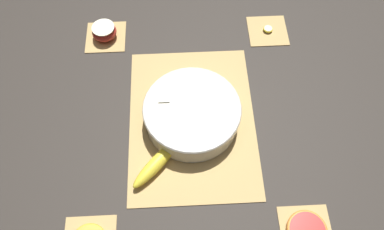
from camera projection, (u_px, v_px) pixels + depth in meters
The scene contains 9 objects.
ground_plane at pixel (192, 121), 1.10m from camera, with size 6.00×6.00×0.00m, color #2D2823.
bamboo_mat_center at pixel (192, 120), 1.10m from camera, with size 0.50×0.37×0.01m.
coaster_mat_near_left at pixel (106, 37), 1.25m from camera, with size 0.13×0.13×0.01m.
coaster_mat_far_left at pixel (268, 31), 1.27m from camera, with size 0.13×0.13×0.01m.
fruit_salad_bowl at pixel (192, 113), 1.06m from camera, with size 0.28×0.28×0.08m.
whole_banana at pixel (157, 163), 1.01m from camera, with size 0.16×0.15×0.04m.
apple_half at pixel (104, 31), 1.23m from camera, with size 0.08×0.08×0.04m.
banana_coin_single at pixel (268, 29), 1.26m from camera, with size 0.03×0.03×0.01m.
grapefruit_slice at pixel (307, 230), 0.94m from camera, with size 0.10×0.10×0.01m.
Camera 1 is at (0.52, -0.03, 0.97)m, focal length 35.00 mm.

